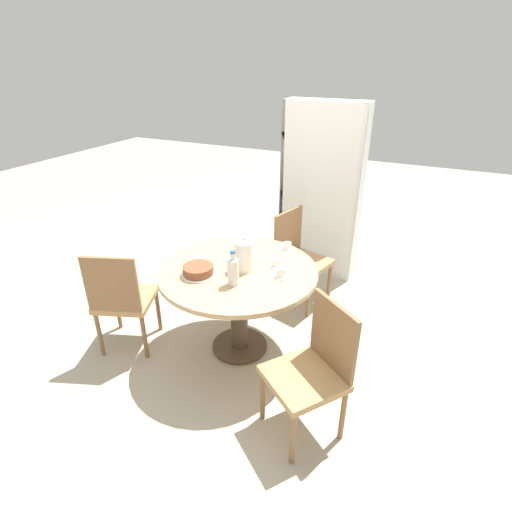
% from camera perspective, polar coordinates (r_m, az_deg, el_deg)
% --- Properties ---
extents(ground_plane, '(14.00, 14.00, 0.00)m').
position_cam_1_polar(ground_plane, '(3.38, -2.33, -12.83)').
color(ground_plane, '#B2A893').
extents(dining_table, '(1.19, 1.19, 0.73)m').
position_cam_1_polar(dining_table, '(3.04, -2.54, -4.20)').
color(dining_table, '#473828').
rests_on(dining_table, ground_plane).
extents(chair_a, '(0.59, 0.59, 0.89)m').
position_cam_1_polar(chair_a, '(2.51, 8.13, -15.59)').
color(chair_a, olive).
rests_on(chair_a, ground_plane).
extents(chair_b, '(0.52, 0.52, 0.89)m').
position_cam_1_polar(chair_b, '(3.75, 6.14, 0.00)').
color(chair_b, olive).
rests_on(chair_b, ground_plane).
extents(chair_c, '(0.54, 0.54, 0.89)m').
position_cam_1_polar(chair_c, '(3.27, -18.56, -5.69)').
color(chair_c, olive).
rests_on(chair_c, ground_plane).
extents(bookshelf, '(0.81, 0.28, 1.78)m').
position_cam_1_polar(bookshelf, '(4.20, 9.13, 8.70)').
color(bookshelf, silver).
rests_on(bookshelf, ground_plane).
extents(coffee_pot, '(0.14, 0.14, 0.27)m').
position_cam_1_polar(coffee_pot, '(2.90, -1.70, 0.17)').
color(coffee_pot, white).
rests_on(coffee_pot, dining_table).
extents(water_bottle, '(0.08, 0.08, 0.26)m').
position_cam_1_polar(water_bottle, '(2.72, -3.29, -2.17)').
color(water_bottle, silver).
rests_on(water_bottle, dining_table).
extents(cake_main, '(0.25, 0.25, 0.07)m').
position_cam_1_polar(cake_main, '(2.90, -8.25, -2.09)').
color(cake_main, white).
rests_on(cake_main, dining_table).
extents(cup_a, '(0.12, 0.12, 0.07)m').
position_cam_1_polar(cup_a, '(2.86, 3.54, -2.48)').
color(cup_a, silver).
rests_on(cup_a, dining_table).
extents(cup_b, '(0.12, 0.12, 0.07)m').
position_cam_1_polar(cup_b, '(2.99, 3.02, -1.01)').
color(cup_b, silver).
rests_on(cup_b, dining_table).
extents(cup_c, '(0.12, 0.12, 0.07)m').
position_cam_1_polar(cup_c, '(3.25, 4.49, 1.29)').
color(cup_c, silver).
rests_on(cup_c, dining_table).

